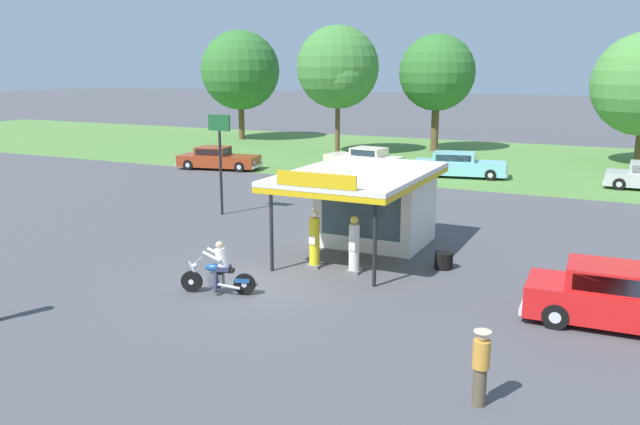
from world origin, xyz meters
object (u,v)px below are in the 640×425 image
(parked_car_back_row_centre, at_px, (458,166))
(parked_car_back_row_centre_left, at_px, (364,160))
(roadside_pole_sign, at_px, (220,146))
(parked_car_second_row_spare, at_px, (218,159))
(motorcycle_with_rider, at_px, (219,272))
(gas_pump_offside, at_px, (354,247))
(bystander_standing_back_lot, at_px, (481,366))
(spare_tire_stack, at_px, (444,261))
(gas_pump_nearside, at_px, (314,241))
(featured_classic_sedan, at_px, (627,300))

(parked_car_back_row_centre, bearing_deg, parked_car_back_row_centre_left, 178.96)
(parked_car_back_row_centre, height_order, roadside_pole_sign, roadside_pole_sign)
(parked_car_second_row_spare, bearing_deg, parked_car_back_row_centre_left, 23.52)
(motorcycle_with_rider, bearing_deg, gas_pump_offside, 51.38)
(gas_pump_offside, xyz_separation_m, bystander_standing_back_lot, (5.43, -6.64, -0.02))
(parked_car_back_row_centre, relative_size, spare_tire_stack, 9.66)
(parked_car_back_row_centre_left, bearing_deg, parked_car_back_row_centre, -1.04)
(gas_pump_nearside, distance_m, gas_pump_offside, 1.42)
(spare_tire_stack, bearing_deg, parked_car_second_row_spare, 142.36)
(motorcycle_with_rider, distance_m, bystander_standing_back_lot, 8.81)
(parked_car_back_row_centre, bearing_deg, parked_car_second_row_spare, -166.09)
(motorcycle_with_rider, distance_m, spare_tire_stack, 7.42)
(gas_pump_nearside, bearing_deg, motorcycle_with_rider, -111.54)
(gas_pump_nearside, xyz_separation_m, gas_pump_offside, (1.41, -0.00, -0.03))
(gas_pump_offside, relative_size, parked_car_back_row_centre, 0.32)
(gas_pump_offside, bearing_deg, parked_car_back_row_centre, 94.37)
(featured_classic_sedan, distance_m, spare_tire_stack, 6.15)
(parked_car_back_row_centre, distance_m, spare_tire_stack, 18.69)
(motorcycle_with_rider, xyz_separation_m, featured_classic_sedan, (10.75, 2.41, 0.07))
(gas_pump_offside, height_order, parked_car_back_row_centre_left, gas_pump_offside)
(parked_car_back_row_centre_left, xyz_separation_m, roadside_pole_sign, (-0.96, -14.80, 2.40))
(parked_car_second_row_spare, height_order, bystander_standing_back_lot, bystander_standing_back_lot)
(roadside_pole_sign, height_order, spare_tire_stack, roadside_pole_sign)
(parked_car_back_row_centre, relative_size, bystander_standing_back_lot, 3.69)
(gas_pump_nearside, bearing_deg, gas_pump_offside, -0.00)
(gas_pump_nearside, distance_m, motorcycle_with_rider, 3.77)
(roadside_pole_sign, bearing_deg, gas_pump_nearside, -36.04)
(parked_car_second_row_spare, distance_m, bystander_standing_back_lot, 31.63)
(roadside_pole_sign, bearing_deg, parked_car_back_row_centre, 64.18)
(parked_car_back_row_centre, distance_m, roadside_pole_sign, 16.49)
(gas_pump_offside, height_order, parked_car_back_row_centre, gas_pump_offside)
(gas_pump_nearside, height_order, parked_car_back_row_centre_left, gas_pump_nearside)
(gas_pump_nearside, xyz_separation_m, featured_classic_sedan, (9.36, -1.09, -0.16))
(parked_car_back_row_centre, bearing_deg, gas_pump_nearside, -89.68)
(motorcycle_with_rider, xyz_separation_m, roadside_pole_sign, (-5.84, 8.75, 2.41))
(featured_classic_sedan, xyz_separation_m, roadside_pole_sign, (-16.58, 6.34, 2.34))
(parked_car_back_row_centre, xyz_separation_m, spare_tire_stack, (4.01, -18.25, -0.42))
(featured_classic_sedan, bearing_deg, gas_pump_offside, 172.17)
(bystander_standing_back_lot, bearing_deg, parked_car_back_row_centre, 104.67)
(roadside_pole_sign, bearing_deg, motorcycle_with_rider, -56.30)
(parked_car_back_row_centre, bearing_deg, bystander_standing_back_lot, -75.33)
(roadside_pole_sign, bearing_deg, gas_pump_offside, -31.31)
(parked_car_back_row_centre_left, relative_size, parked_car_second_row_spare, 0.95)
(parked_car_back_row_centre_left, distance_m, spare_tire_stack, 20.99)
(parked_car_second_row_spare, xyz_separation_m, spare_tire_stack, (18.88, -14.56, -0.38))
(gas_pump_nearside, height_order, featured_classic_sedan, gas_pump_nearside)
(roadside_pole_sign, bearing_deg, parked_car_second_row_spare, 125.20)
(motorcycle_with_rider, height_order, featured_classic_sedan, motorcycle_with_rider)
(bystander_standing_back_lot, distance_m, roadside_pole_sign, 18.55)
(parked_car_back_row_centre, bearing_deg, featured_classic_sedan, -65.75)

